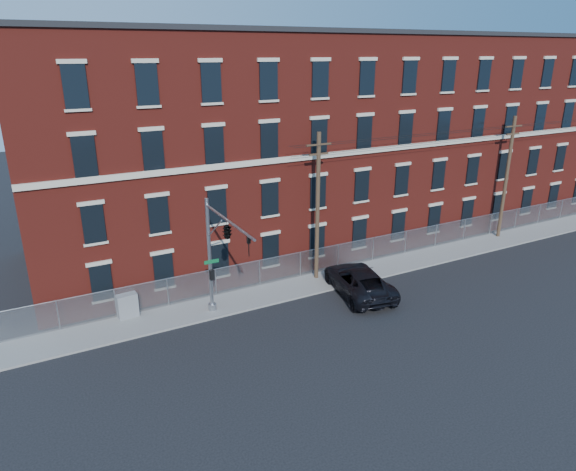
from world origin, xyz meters
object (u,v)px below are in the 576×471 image
Objects in this scene: traffic_signal_mast at (223,240)px; utility_cabinet at (127,306)px; pickup_truck at (359,281)px; utility_pole_near at (318,205)px.

traffic_signal_mast reaches higher than utility_cabinet.
utility_cabinet is at bearing 140.81° from traffic_signal_mast.
pickup_truck reaches higher than utility_cabinet.
pickup_truck is (1.25, -3.24, -4.45)m from utility_pole_near.
utility_pole_near is 13.46m from utility_cabinet.
utility_cabinet is (-12.68, 0.40, -4.49)m from utility_pole_near.
traffic_signal_mast is 8.70m from utility_pole_near.
traffic_signal_mast is 1.09× the size of pickup_truck.
pickup_truck is 14.40m from utility_cabinet.
utility_pole_near reaches higher than traffic_signal_mast.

